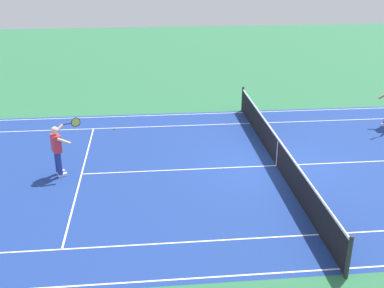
# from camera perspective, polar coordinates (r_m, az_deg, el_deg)

# --- Properties ---
(ground_plane) EXTENTS (60.00, 60.00, 0.00)m
(ground_plane) POSITION_cam_1_polar(r_m,az_deg,el_deg) (16.01, 10.15, -2.59)
(ground_plane) COLOR #2D7247
(court_slab) EXTENTS (24.20, 11.40, 0.00)m
(court_slab) POSITION_cam_1_polar(r_m,az_deg,el_deg) (16.01, 10.15, -2.58)
(court_slab) COLOR navy
(court_slab) RESTS_ON ground_plane
(court_line_markings) EXTENTS (23.85, 11.05, 0.01)m
(court_line_markings) POSITION_cam_1_polar(r_m,az_deg,el_deg) (16.01, 10.15, -2.57)
(court_line_markings) COLOR white
(court_line_markings) RESTS_ON ground_plane
(tennis_net) EXTENTS (0.10, 11.70, 1.08)m
(tennis_net) POSITION_cam_1_polar(r_m,az_deg,el_deg) (15.81, 10.27, -0.97)
(tennis_net) COLOR #2D2D33
(tennis_net) RESTS_ON ground_plane
(tennis_player_near) EXTENTS (0.90, 0.96, 1.70)m
(tennis_player_near) POSITION_cam_1_polar(r_m,az_deg,el_deg) (15.36, -15.89, -0.47)
(tennis_player_near) COLOR navy
(tennis_player_near) RESTS_ON ground_plane
(tennis_ball) EXTENTS (0.07, 0.07, 0.07)m
(tennis_ball) POSITION_cam_1_polar(r_m,az_deg,el_deg) (19.12, -9.30, 1.84)
(tennis_ball) COLOR #CCE01E
(tennis_ball) RESTS_ON ground_plane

